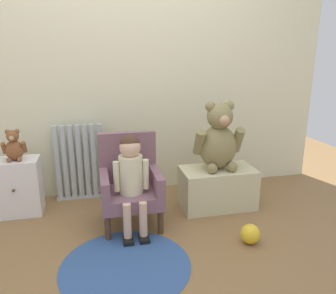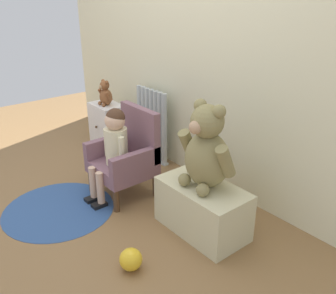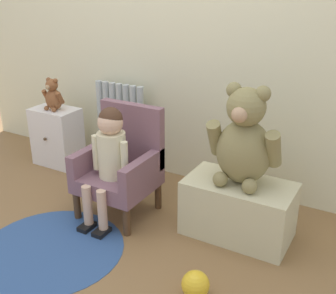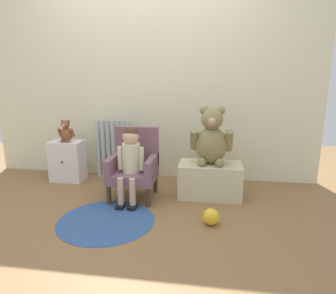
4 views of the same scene
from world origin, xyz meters
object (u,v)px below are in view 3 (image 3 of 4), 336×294
(child_armchair, at_px, (122,165))
(low_bench, at_px, (238,209))
(child_figure, at_px, (109,150))
(small_teddy_bear, at_px, (53,96))
(large_teddy_bear, at_px, (244,141))
(radiator, at_px, (121,127))
(toy_ball, at_px, (195,285))
(small_dresser, at_px, (57,136))
(floor_rug, at_px, (51,249))

(child_armchair, bearing_deg, low_bench, 7.53)
(child_figure, bearing_deg, small_teddy_bear, 152.90)
(large_teddy_bear, bearing_deg, radiator, 160.03)
(child_figure, relative_size, toy_ball, 5.29)
(low_bench, relative_size, small_teddy_bear, 2.48)
(small_dresser, relative_size, large_teddy_bear, 0.81)
(radiator, distance_m, small_teddy_bear, 0.56)
(child_figure, relative_size, floor_rug, 0.88)
(low_bench, distance_m, floor_rug, 1.08)
(floor_rug, bearing_deg, small_dresser, 130.77)
(radiator, distance_m, small_dresser, 0.53)
(floor_rug, relative_size, toy_ball, 5.98)
(small_dresser, relative_size, low_bench, 0.75)
(child_armchair, relative_size, small_teddy_bear, 2.76)
(child_figure, xyz_separation_m, large_teddy_bear, (0.74, 0.23, 0.12))
(radiator, bearing_deg, small_dresser, -158.91)
(small_teddy_bear, xyz_separation_m, floor_rug, (0.75, -0.88, -0.56))
(small_dresser, bearing_deg, radiator, 21.09)
(radiator, height_order, small_teddy_bear, small_teddy_bear)
(low_bench, bearing_deg, large_teddy_bear, 90.85)
(child_armchair, bearing_deg, child_figure, -90.00)
(floor_rug, bearing_deg, small_teddy_bear, 130.57)
(child_figure, xyz_separation_m, low_bench, (0.74, 0.21, -0.29))
(low_bench, height_order, large_teddy_bear, large_teddy_bear)
(low_bench, relative_size, floor_rug, 0.76)
(small_teddy_bear, height_order, floor_rug, small_teddy_bear)
(large_teddy_bear, bearing_deg, child_armchair, -171.22)
(child_figure, height_order, toy_ball, child_figure)
(low_bench, distance_m, small_teddy_bear, 1.66)
(low_bench, xyz_separation_m, floor_rug, (-0.84, -0.65, -0.17))
(radiator, xyz_separation_m, child_armchair, (0.38, -0.52, -0.02))
(small_dresser, height_order, low_bench, small_dresser)
(small_teddy_bear, height_order, toy_ball, small_teddy_bear)
(low_bench, height_order, small_teddy_bear, small_teddy_bear)
(small_teddy_bear, relative_size, toy_ball, 1.82)
(child_armchair, relative_size, toy_ball, 5.04)
(small_teddy_bear, bearing_deg, toy_ball, -26.66)
(small_dresser, xyz_separation_m, child_armchair, (0.87, -0.34, 0.09))
(small_dresser, relative_size, child_armchair, 0.67)
(radiator, bearing_deg, child_figure, -59.05)
(radiator, xyz_separation_m, low_bench, (1.13, -0.43, -0.17))
(child_armchair, xyz_separation_m, child_figure, (-0.00, -0.11, 0.14))
(radiator, xyz_separation_m, small_teddy_bear, (-0.47, -0.20, 0.23))
(small_dresser, relative_size, small_teddy_bear, 1.86)
(radiator, distance_m, floor_rug, 1.16)
(small_dresser, relative_size, toy_ball, 3.39)
(child_figure, bearing_deg, large_teddy_bear, 17.10)
(low_bench, bearing_deg, radiator, 159.29)
(child_armchair, bearing_deg, floor_rug, -100.14)
(small_teddy_bear, bearing_deg, radiator, 23.45)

